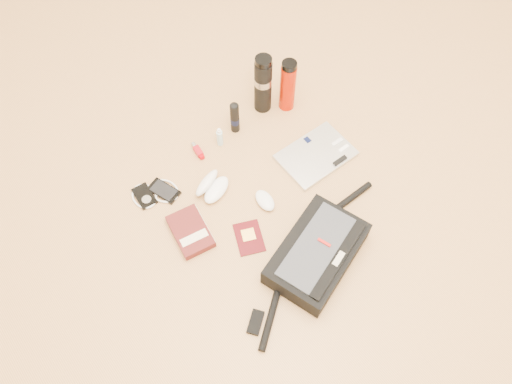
# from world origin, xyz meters

# --- Properties ---
(ground) EXTENTS (4.00, 4.00, 0.00)m
(ground) POSITION_xyz_m (0.00, 0.00, 0.00)
(ground) COLOR tan
(ground) RESTS_ON ground
(messenger_bag) EXTENTS (0.78, 0.35, 0.11)m
(messenger_bag) POSITION_xyz_m (-0.04, -0.22, 0.05)
(messenger_bag) COLOR black
(messenger_bag) RESTS_ON ground
(laptop) EXTENTS (0.31, 0.22, 0.03)m
(laptop) POSITION_xyz_m (0.28, 0.13, 0.01)
(laptop) COLOR silver
(laptop) RESTS_ON ground
(book) EXTENTS (0.16, 0.22, 0.04)m
(book) POSITION_xyz_m (-0.34, 0.17, 0.02)
(book) COLOR #4E1514
(book) RESTS_ON ground
(passport) EXTENTS (0.15, 0.17, 0.01)m
(passport) POSITION_xyz_m (-0.18, 0.01, 0.00)
(passport) COLOR #47070B
(passport) RESTS_ON ground
(mouse) EXTENTS (0.08, 0.11, 0.03)m
(mouse) POSITION_xyz_m (-0.03, 0.09, 0.02)
(mouse) COLOR white
(mouse) RESTS_ON ground
(sunglasses_case) EXTENTS (0.18, 0.16, 0.08)m
(sunglasses_case) POSITION_xyz_m (-0.16, 0.28, 0.03)
(sunglasses_case) COLOR white
(sunglasses_case) RESTS_ON ground
(ipod) EXTENTS (0.11, 0.12, 0.01)m
(ipod) POSITION_xyz_m (-0.40, 0.42, 0.01)
(ipod) COLOR black
(ipod) RESTS_ON ground
(phone) EXTENTS (0.13, 0.15, 0.01)m
(phone) POSITION_xyz_m (-0.32, 0.39, 0.01)
(phone) COLOR black
(phone) RESTS_ON ground
(inhaler) EXTENTS (0.03, 0.09, 0.02)m
(inhaler) POSITION_xyz_m (-0.10, 0.47, 0.01)
(inhaler) COLOR #A1111A
(inhaler) RESTS_ON ground
(spray_bottle) EXTENTS (0.03, 0.03, 0.10)m
(spray_bottle) POSITION_xyz_m (0.01, 0.44, 0.04)
(spray_bottle) COLOR #B0DAE9
(spray_bottle) RESTS_ON ground
(aerosol_can) EXTENTS (0.04, 0.04, 0.17)m
(aerosol_can) POSITION_xyz_m (0.10, 0.47, 0.08)
(aerosol_can) COLOR black
(aerosol_can) RESTS_ON ground
(thermos_black) EXTENTS (0.10, 0.10, 0.30)m
(thermos_black) POSITION_xyz_m (0.28, 0.49, 0.15)
(thermos_black) COLOR black
(thermos_black) RESTS_ON ground
(thermos_red) EXTENTS (0.08, 0.08, 0.27)m
(thermos_red) POSITION_xyz_m (0.37, 0.43, 0.13)
(thermos_red) COLOR #A81400
(thermos_red) RESTS_ON ground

